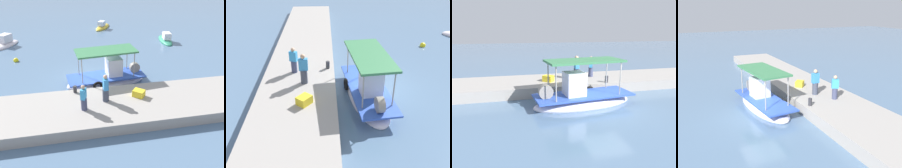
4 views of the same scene
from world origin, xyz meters
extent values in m
plane|color=slate|center=(0.00, 0.00, 0.00)|extent=(120.00, 120.00, 0.00)
cube|color=#9D9790|center=(0.00, -4.55, 0.35)|extent=(36.00, 4.31, 0.70)
ellipsoid|color=silver|center=(1.30, -0.61, 0.11)|extent=(6.22, 2.64, 0.93)
cube|color=#3153B6|center=(1.30, -0.61, 0.63)|extent=(5.98, 2.62, 0.10)
cube|color=silver|center=(1.90, -0.54, 1.30)|extent=(1.21, 1.22, 1.44)
cylinder|color=gray|center=(3.14, 0.36, 1.58)|extent=(0.07, 0.07, 2.00)
cylinder|color=gray|center=(3.30, -1.17, 1.58)|extent=(0.07, 0.07, 2.00)
cylinder|color=gray|center=(-0.70, -0.04, 1.58)|extent=(0.07, 0.07, 2.00)
cylinder|color=gray|center=(-0.54, -1.57, 1.58)|extent=(0.07, 0.07, 2.00)
cube|color=#3B7E4E|center=(1.30, -0.61, 2.63)|extent=(4.54, 2.38, 0.12)
torus|color=black|center=(0.51, -1.75, 0.43)|extent=(0.75, 0.26, 0.74)
cylinder|color=gray|center=(3.58, -0.37, 1.03)|extent=(0.83, 0.43, 0.80)
cylinder|color=#3C4160|center=(-0.72, -4.87, 1.08)|extent=(0.47, 0.47, 0.75)
cube|color=#3796CF|center=(-0.72, -4.87, 1.76)|extent=(0.40, 0.52, 0.62)
sphere|color=tan|center=(-0.72, -4.87, 2.19)|extent=(0.24, 0.24, 0.24)
cylinder|color=#3B4151|center=(0.67, -4.17, 1.12)|extent=(0.41, 0.41, 0.83)
cube|color=#388BCB|center=(0.67, -4.17, 1.88)|extent=(0.29, 0.51, 0.69)
sphere|color=tan|center=(0.67, -4.17, 2.35)|extent=(0.27, 0.27, 0.27)
cylinder|color=#2D2D33|center=(-1.14, -2.80, 0.94)|extent=(0.24, 0.24, 0.47)
cube|color=yellow|center=(2.82, -4.04, 0.92)|extent=(0.90, 0.88, 0.44)
camera|label=1|loc=(-1.28, -16.28, 8.48)|focal=37.39mm
camera|label=2|loc=(13.55, -2.89, 8.02)|focal=40.93mm
camera|label=3|loc=(5.22, 10.73, 4.37)|focal=34.07mm
camera|label=4|loc=(-14.85, 4.79, 6.64)|focal=43.00mm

